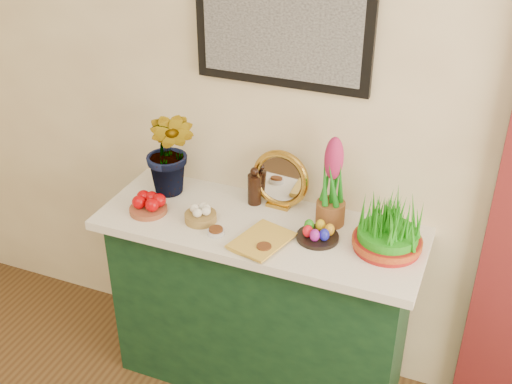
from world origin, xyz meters
TOP-DOWN VIEW (x-y plane):
  - sideboard at (-0.09, 2.00)m, footprint 1.30×0.45m
  - tablecloth at (-0.09, 2.00)m, footprint 1.40×0.55m
  - hyacinth_green at (-0.56, 2.09)m, footprint 0.30×0.26m
  - apple_bowl at (-0.58, 1.90)m, footprint 0.21×0.21m
  - garlic_basket at (-0.34, 1.92)m, footprint 0.16×0.16m
  - vinegar_cruet at (-0.18, 2.15)m, footprint 0.06×0.06m
  - mirror at (-0.07, 2.18)m, footprint 0.27×0.08m
  - book at (-0.12, 1.89)m, footprint 0.23×0.28m
  - spice_dish_left at (-0.23, 1.86)m, footprint 0.07×0.07m
  - spice_dish_right at (-0.00, 1.82)m, footprint 0.07×0.07m
  - egg_plate at (0.17, 1.98)m, footprint 0.22×0.22m
  - hyacinth_pink at (0.18, 2.12)m, footprint 0.12×0.12m
  - wheatgrass_sabzeh at (0.44, 2.02)m, footprint 0.28×0.28m

SIDE VIEW (x-z plane):
  - sideboard at x=-0.09m, z-range 0.00..0.85m
  - tablecloth at x=-0.09m, z-range 0.85..0.89m
  - spice_dish_left at x=-0.23m, z-range 0.89..0.92m
  - spice_dish_right at x=0.00m, z-range 0.89..0.92m
  - book at x=-0.12m, z-range 0.89..0.92m
  - egg_plate at x=0.17m, z-range 0.88..0.95m
  - garlic_basket at x=-0.34m, z-range 0.88..0.96m
  - apple_bowl at x=-0.58m, z-range 0.88..0.97m
  - vinegar_cruet at x=-0.18m, z-range 0.88..1.06m
  - wheatgrass_sabzeh at x=0.44m, z-range 0.88..1.10m
  - mirror at x=-0.07m, z-range 0.88..1.15m
  - hyacinth_pink at x=0.18m, z-range 0.87..1.27m
  - hyacinth_green at x=-0.56m, z-range 0.89..1.45m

